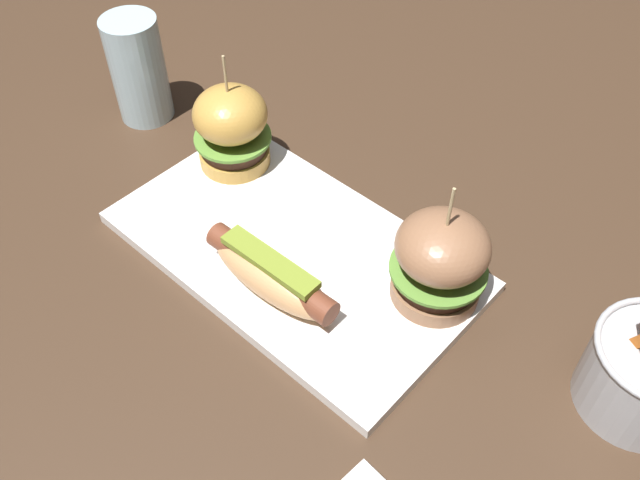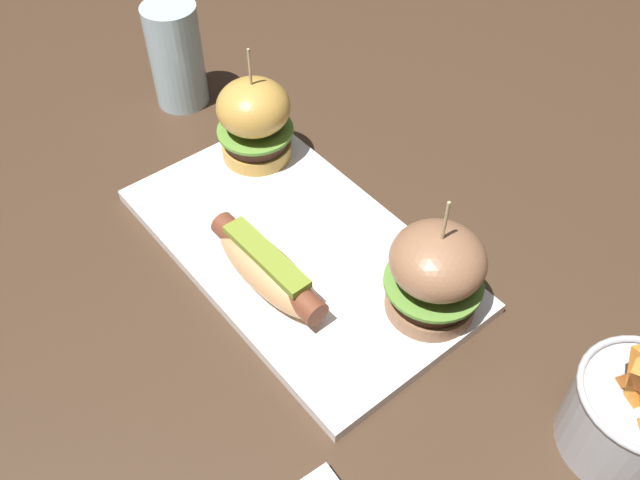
{
  "view_description": "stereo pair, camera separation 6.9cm",
  "coord_description": "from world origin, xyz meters",
  "views": [
    {
      "loc": [
        0.35,
        -0.34,
        0.56
      ],
      "look_at": [
        0.04,
        0.0,
        0.05
      ],
      "focal_mm": 38.32,
      "sensor_mm": 36.0,
      "label": 1
    },
    {
      "loc": [
        0.4,
        -0.29,
        0.56
      ],
      "look_at": [
        0.04,
        0.0,
        0.05
      ],
      "focal_mm": 38.32,
      "sensor_mm": 36.0,
      "label": 2
    }
  ],
  "objects": [
    {
      "name": "hot_dog",
      "position": [
        0.02,
        -0.06,
        0.04
      ],
      "size": [
        0.16,
        0.05,
        0.05
      ],
      "color": "tan",
      "rests_on": "platter_main"
    },
    {
      "name": "platter_main",
      "position": [
        0.0,
        0.0,
        0.01
      ],
      "size": [
        0.4,
        0.22,
        0.01
      ],
      "primitive_type": "cube",
      "color": "white",
      "rests_on": "ground"
    },
    {
      "name": "slider_right",
      "position": [
        0.15,
        0.05,
        0.07
      ],
      "size": [
        0.1,
        0.1,
        0.15
      ],
      "color": "#976848",
      "rests_on": "platter_main"
    },
    {
      "name": "ground_plane",
      "position": [
        0.0,
        0.0,
        0.0
      ],
      "size": [
        3.0,
        3.0,
        0.0
      ],
      "primitive_type": "plane",
      "color": "#422D1E"
    },
    {
      "name": "fries_bucket",
      "position": [
        0.35,
        0.08,
        0.05
      ],
      "size": [
        0.11,
        0.11,
        0.14
      ],
      "color": "#B7BABF",
      "rests_on": "ground"
    },
    {
      "name": "slider_left",
      "position": [
        -0.15,
        0.05,
        0.07
      ],
      "size": [
        0.09,
        0.09,
        0.15
      ],
      "color": "gold",
      "rests_on": "platter_main"
    },
    {
      "name": "water_glass",
      "position": [
        -0.32,
        0.05,
        0.07
      ],
      "size": [
        0.07,
        0.07,
        0.14
      ],
      "primitive_type": "cylinder",
      "color": "silver",
      "rests_on": "ground"
    }
  ]
}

